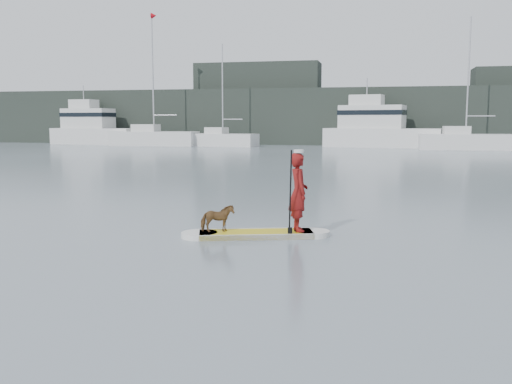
% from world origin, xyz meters
% --- Properties ---
extents(ground, '(140.00, 140.00, 0.00)m').
position_xyz_m(ground, '(0.00, 0.00, 0.00)').
color(ground, slate).
rests_on(ground, ground).
extents(paddleboard, '(3.19, 1.53, 0.12)m').
position_xyz_m(paddleboard, '(1.50, 2.20, 0.06)').
color(paddleboard, gold).
rests_on(paddleboard, ground).
extents(paddler, '(0.62, 0.74, 1.74)m').
position_xyz_m(paddler, '(2.40, 2.48, 0.99)').
color(paddler, maroon).
rests_on(paddler, paddleboard).
extents(white_cap, '(0.22, 0.22, 0.07)m').
position_xyz_m(white_cap, '(2.40, 2.48, 1.89)').
color(white_cap, silver).
rests_on(white_cap, paddler).
extents(dog, '(0.78, 0.63, 0.60)m').
position_xyz_m(dog, '(0.69, 1.95, 0.42)').
color(dog, brown).
rests_on(dog, paddleboard).
extents(paddle, '(0.12, 0.29, 2.00)m').
position_xyz_m(paddle, '(2.28, 2.11, 0.80)').
color(paddle, black).
rests_on(paddle, ground).
extents(sailboat_b, '(9.02, 2.74, 13.40)m').
position_xyz_m(sailboat_b, '(-19.24, 45.65, 0.93)').
color(sailboat_b, silver).
rests_on(sailboat_b, ground).
extents(sailboat_c, '(7.37, 3.54, 10.15)m').
position_xyz_m(sailboat_c, '(-11.87, 45.87, 0.75)').
color(sailboat_c, silver).
rests_on(sailboat_c, ground).
extents(sailboat_e, '(8.00, 2.71, 11.55)m').
position_xyz_m(sailboat_e, '(11.16, 43.82, 0.83)').
color(sailboat_e, silver).
rests_on(sailboat_e, ground).
extents(motor_yacht_a, '(11.66, 5.62, 6.72)m').
position_xyz_m(motor_yacht_a, '(3.53, 47.40, 1.89)').
color(motor_yacht_a, silver).
rests_on(motor_yacht_a, ground).
extents(motor_yacht_b, '(10.07, 4.43, 6.44)m').
position_xyz_m(motor_yacht_b, '(-27.22, 47.63, 1.81)').
color(motor_yacht_b, silver).
rests_on(motor_yacht_b, ground).
extents(shore_mass, '(90.00, 6.00, 6.00)m').
position_xyz_m(shore_mass, '(0.00, 53.00, 3.00)').
color(shore_mass, '#212923').
rests_on(shore_mass, ground).
extents(shore_building_west, '(14.00, 4.00, 9.00)m').
position_xyz_m(shore_building_west, '(-10.00, 54.00, 4.50)').
color(shore_building_west, '#212923').
rests_on(shore_building_west, ground).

